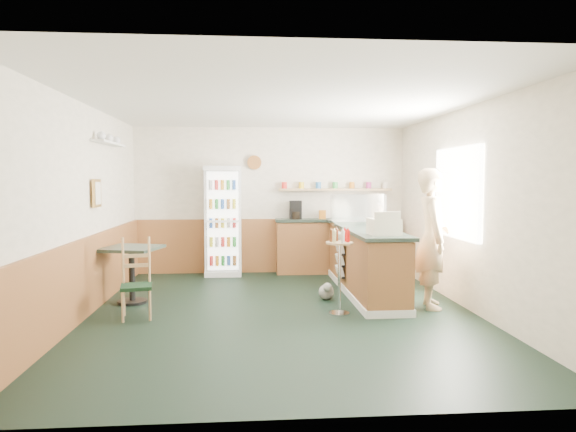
{
  "coord_description": "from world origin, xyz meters",
  "views": [
    {
      "loc": [
        -0.43,
        -6.58,
        1.72
      ],
      "look_at": [
        0.14,
        0.6,
        1.22
      ],
      "focal_mm": 32.0,
      "sensor_mm": 36.0,
      "label": 1
    }
  ],
  "objects": [
    {
      "name": "dog_doorstop",
      "position": [
        0.7,
        0.66,
        0.13
      ],
      "size": [
        0.22,
        0.29,
        0.27
      ],
      "rotation": [
        0.0,
        0.0,
        -0.06
      ],
      "color": "#979791",
      "rests_on": "ground"
    },
    {
      "name": "service_counter",
      "position": [
        1.35,
        1.07,
        0.46
      ],
      "size": [
        0.68,
        3.01,
        1.01
      ],
      "color": "#A36534",
      "rests_on": "ground"
    },
    {
      "name": "newspaper_rack",
      "position": [
        0.99,
        1.2,
        0.57
      ],
      "size": [
        0.09,
        0.43,
        0.69
      ],
      "color": "black",
      "rests_on": "ground"
    },
    {
      "name": "drinks_fridge",
      "position": [
        -0.87,
        2.74,
        0.99
      ],
      "size": [
        0.65,
        0.54,
        1.98
      ],
      "color": "white",
      "rests_on": "ground"
    },
    {
      "name": "shopkeeper",
      "position": [
        2.05,
        0.11,
        0.94
      ],
      "size": [
        0.56,
        0.7,
        1.88
      ],
      "primitive_type": "imported",
      "rotation": [
        0.0,
        0.0,
        1.39
      ],
      "color": "tan",
      "rests_on": "ground"
    },
    {
      "name": "cafe_chair",
      "position": [
        -1.81,
        -0.06,
        0.52
      ],
      "size": [
        0.44,
        0.44,
        1.0
      ],
      "rotation": [
        0.0,
        0.0,
        0.19
      ],
      "color": "black",
      "rests_on": "ground"
    },
    {
      "name": "cash_register",
      "position": [
        1.35,
        -0.01,
        1.12
      ],
      "size": [
        0.39,
        0.41,
        0.21
      ],
      "primitive_type": "cube",
      "rotation": [
        0.0,
        0.0,
        0.05
      ],
      "color": "beige",
      "rests_on": "service_counter"
    },
    {
      "name": "condiment_stand",
      "position": [
        0.74,
        -0.13,
        0.7
      ],
      "size": [
        0.35,
        0.35,
        1.09
      ],
      "rotation": [
        0.0,
        0.0,
        -0.32
      ],
      "color": "silver",
      "rests_on": "ground"
    },
    {
      "name": "back_counter",
      "position": [
        1.19,
        2.8,
        0.55
      ],
      "size": [
        2.24,
        0.42,
        1.69
      ],
      "color": "#A36534",
      "rests_on": "ground"
    },
    {
      "name": "ground",
      "position": [
        0.0,
        0.0,
        0.0
      ],
      "size": [
        6.0,
        6.0,
        0.0
      ],
      "primitive_type": "plane",
      "color": "black",
      "rests_on": "ground"
    },
    {
      "name": "display_case",
      "position": [
        1.35,
        1.6,
        1.25
      ],
      "size": [
        0.85,
        0.45,
        0.48
      ],
      "color": "silver",
      "rests_on": "service_counter"
    },
    {
      "name": "cafe_table",
      "position": [
        -2.05,
        0.68,
        0.56
      ],
      "size": [
        0.88,
        0.88,
        0.8
      ],
      "rotation": [
        0.0,
        0.0,
        -0.25
      ],
      "color": "black",
      "rests_on": "ground"
    },
    {
      "name": "room_envelope",
      "position": [
        -0.23,
        0.73,
        1.52
      ],
      "size": [
        5.04,
        6.02,
        2.72
      ],
      "color": "#EEE1CB",
      "rests_on": "ground"
    }
  ]
}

